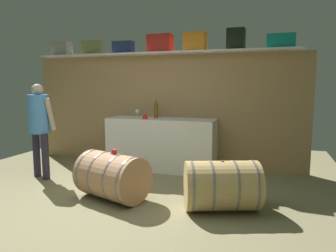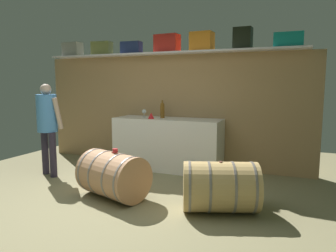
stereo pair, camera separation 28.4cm
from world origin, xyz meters
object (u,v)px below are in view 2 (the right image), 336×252
at_px(wine_barrel_far, 220,187).
at_px(tasting_cup, 115,151).
at_px(toolcase_teal, 289,40).
at_px(winemaker_pouring, 48,120).
at_px(toolcase_grey, 73,50).
at_px(wine_bottle_amber, 162,110).
at_px(toolcase_black, 243,38).
at_px(toolcase_navy, 131,48).
at_px(toolcase_olive, 102,48).
at_px(wine_glass, 144,112).
at_px(red_funnel, 151,116).
at_px(wine_barrel_near, 113,175).
at_px(toolcase_red, 167,44).
at_px(toolcase_orange, 202,42).
at_px(work_cabinet, 168,144).

bearing_deg(wine_barrel_far, tasting_cup, 163.16).
distance_m(toolcase_teal, winemaker_pouring, 4.07).
relative_size(toolcase_grey, wine_bottle_amber, 1.20).
xyz_separation_m(toolcase_black, tasting_cup, (-1.34, -1.82, -1.62)).
bearing_deg(toolcase_navy, winemaker_pouring, -125.90).
bearing_deg(toolcase_black, toolcase_olive, -177.66).
bearing_deg(wine_barrel_far, toolcase_black, 72.26).
distance_m(toolcase_black, toolcase_teal, 0.71).
xyz_separation_m(wine_bottle_amber, wine_glass, (-0.36, -0.01, -0.04)).
xyz_separation_m(toolcase_black, wine_glass, (-1.72, -0.19, -1.24)).
relative_size(toolcase_grey, red_funnel, 3.49).
bearing_deg(toolcase_grey, wine_barrel_far, -24.42).
bearing_deg(wine_bottle_amber, wine_barrel_near, -90.75).
distance_m(toolcase_red, toolcase_teal, 2.04).
distance_m(toolcase_olive, winemaker_pouring, 1.85).
height_order(toolcase_black, red_funnel, toolcase_black).
height_order(toolcase_teal, wine_barrel_far, toolcase_teal).
distance_m(toolcase_black, wine_barrel_near, 3.01).
xyz_separation_m(toolcase_red, wine_glass, (-0.38, -0.19, -1.22)).
distance_m(toolcase_olive, toolcase_orange, 2.03).
bearing_deg(winemaker_pouring, wine_glass, 63.99).
height_order(wine_glass, wine_barrel_near, wine_glass).
bearing_deg(toolcase_grey, winemaker_pouring, -67.39).
bearing_deg(toolcase_orange, red_funnel, -151.63).
xyz_separation_m(wine_barrel_far, winemaker_pouring, (-3.00, 0.43, 0.63)).
bearing_deg(toolcase_red, red_funnel, -107.21).
xyz_separation_m(toolcase_red, red_funnel, (-0.15, -0.38, -1.27)).
xyz_separation_m(toolcase_grey, toolcase_teal, (4.13, 0.00, -0.03)).
bearing_deg(toolcase_black, toolcase_teal, 2.34).
bearing_deg(toolcase_grey, wine_barrel_near, -39.43).
bearing_deg(wine_barrel_far, wine_bottle_amber, 112.38).
height_order(toolcase_red, red_funnel, toolcase_red).
height_order(wine_glass, wine_barrel_far, wine_glass).
height_order(toolcase_navy, wine_glass, toolcase_navy).
bearing_deg(toolcase_black, work_cabinet, -167.68).
bearing_deg(toolcase_navy, wine_barrel_far, -41.93).
xyz_separation_m(toolcase_black, wine_barrel_far, (0.06, -1.75, -1.96)).
distance_m(wine_glass, wine_barrel_near, 1.81).
bearing_deg(wine_glass, wine_barrel_near, -78.24).
xyz_separation_m(toolcase_grey, toolcase_black, (3.43, 0.00, 0.04)).
xyz_separation_m(toolcase_olive, tasting_cup, (1.38, -1.82, -1.58)).
distance_m(toolcase_grey, toolcase_navy, 1.36).
xyz_separation_m(toolcase_grey, winemaker_pouring, (0.49, -1.32, -1.29)).
height_order(toolcase_teal, wine_bottle_amber, toolcase_teal).
bearing_deg(toolcase_red, toolcase_olive, -175.74).
xyz_separation_m(work_cabinet, wine_glass, (-0.48, 0.03, 0.56)).
relative_size(toolcase_orange, wine_bottle_amber, 1.18).
bearing_deg(wine_barrel_far, toolcase_navy, 120.87).
distance_m(toolcase_grey, tasting_cup, 3.19).
bearing_deg(wine_glass, toolcase_grey, 173.75).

